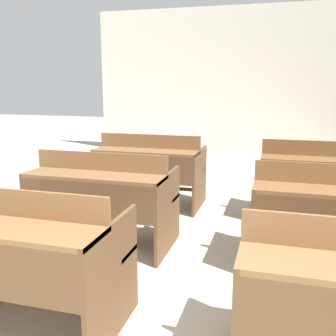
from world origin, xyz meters
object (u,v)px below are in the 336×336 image
(bench_front_left, at_px, (16,253))
(bench_third_right, at_px, (320,178))
(bench_third_left, at_px, (150,167))
(bench_second_left, at_px, (102,196))
(bench_second_right, at_px, (334,214))

(bench_front_left, xyz_separation_m, bench_third_right, (1.91, 2.51, 0.00))
(bench_third_right, bearing_deg, bench_front_left, -127.30)
(bench_front_left, relative_size, bench_third_left, 1.00)
(bench_front_left, xyz_separation_m, bench_second_left, (-0.03, 1.25, 0.00))
(bench_front_left, bearing_deg, bench_third_right, 52.70)
(bench_second_left, bearing_deg, bench_third_right, 33.07)
(bench_front_left, height_order, bench_second_right, same)
(bench_front_left, height_order, bench_second_left, same)
(bench_third_left, bearing_deg, bench_second_left, -91.19)
(bench_third_left, height_order, bench_third_right, same)
(bench_second_left, xyz_separation_m, bench_second_right, (1.94, 0.03, 0.00))
(bench_second_left, bearing_deg, bench_front_left, -88.67)
(bench_second_right, bearing_deg, bench_third_right, 90.00)
(bench_front_left, relative_size, bench_second_right, 1.00)
(bench_second_right, height_order, bench_third_right, same)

